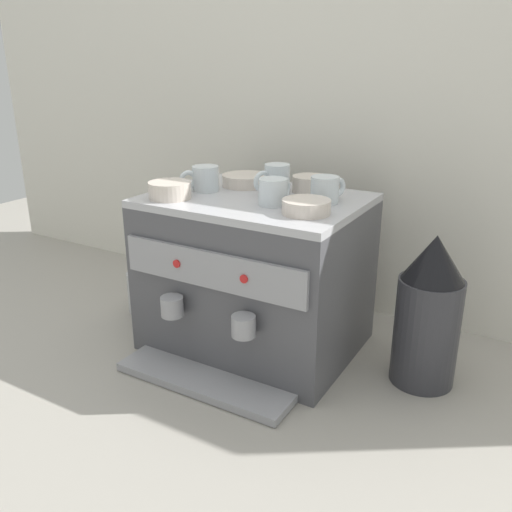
# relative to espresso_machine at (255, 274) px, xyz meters

# --- Properties ---
(ground_plane) EXTENTS (4.00, 4.00, 0.00)m
(ground_plane) POSITION_rel_espresso_machine_xyz_m (0.00, 0.00, -0.21)
(ground_plane) COLOR #9E998E
(tiled_backsplash_wall) EXTENTS (2.80, 0.03, 1.14)m
(tiled_backsplash_wall) POSITION_rel_espresso_machine_xyz_m (0.00, 0.38, 0.36)
(tiled_backsplash_wall) COLOR silver
(tiled_backsplash_wall) RESTS_ON ground_plane
(espresso_machine) EXTENTS (0.54, 0.52, 0.42)m
(espresso_machine) POSITION_rel_espresso_machine_xyz_m (0.00, 0.00, 0.00)
(espresso_machine) COLOR #4C4C51
(espresso_machine) RESTS_ON ground_plane
(ceramic_cup_0) EXTENTS (0.09, 0.09, 0.07)m
(ceramic_cup_0) POSITION_rel_espresso_machine_xyz_m (-0.15, -0.01, 0.24)
(ceramic_cup_0) COLOR silver
(ceramic_cup_0) RESTS_ON espresso_machine
(ceramic_cup_1) EXTENTS (0.07, 0.10, 0.06)m
(ceramic_cup_1) POSITION_rel_espresso_machine_xyz_m (0.08, -0.04, 0.24)
(ceramic_cup_1) COLOR silver
(ceramic_cup_1) RESTS_ON espresso_machine
(ceramic_cup_2) EXTENTS (0.07, 0.10, 0.08)m
(ceramic_cup_2) POSITION_rel_espresso_machine_xyz_m (0.03, 0.05, 0.25)
(ceramic_cup_2) COLOR silver
(ceramic_cup_2) RESTS_ON espresso_machine
(ceramic_cup_3) EXTENTS (0.07, 0.10, 0.07)m
(ceramic_cup_3) POSITION_rel_espresso_machine_xyz_m (0.18, 0.04, 0.24)
(ceramic_cup_3) COLOR silver
(ceramic_cup_3) RESTS_ON espresso_machine
(ceramic_bowl_0) EXTENTS (0.11, 0.11, 0.03)m
(ceramic_bowl_0) POSITION_rel_espresso_machine_xyz_m (0.18, -0.08, 0.23)
(ceramic_bowl_0) COLOR beige
(ceramic_bowl_0) RESTS_ON espresso_machine
(ceramic_bowl_1) EXTENTS (0.10, 0.10, 0.04)m
(ceramic_bowl_1) POSITION_rel_espresso_machine_xyz_m (0.10, 0.13, 0.23)
(ceramic_bowl_1) COLOR beige
(ceramic_bowl_1) RESTS_ON espresso_machine
(ceramic_bowl_2) EXTENTS (0.13, 0.13, 0.03)m
(ceramic_bowl_2) POSITION_rel_espresso_machine_xyz_m (-0.09, 0.10, 0.23)
(ceramic_bowl_2) COLOR beige
(ceramic_bowl_2) RESTS_ON espresso_machine
(ceramic_bowl_3) EXTENTS (0.11, 0.11, 0.04)m
(ceramic_bowl_3) POSITION_rel_espresso_machine_xyz_m (-0.18, -0.12, 0.23)
(ceramic_bowl_3) COLOR beige
(ceramic_bowl_3) RESTS_ON espresso_machine
(coffee_grinder) EXTENTS (0.15, 0.15, 0.38)m
(coffee_grinder) POSITION_rel_espresso_machine_xyz_m (0.45, 0.04, -0.02)
(coffee_grinder) COLOR #333338
(coffee_grinder) RESTS_ON ground_plane
(milk_pitcher) EXTENTS (0.10, 0.10, 0.13)m
(milk_pitcher) POSITION_rel_espresso_machine_xyz_m (-0.41, 0.01, -0.14)
(milk_pitcher) COLOR #B7B7BC
(milk_pitcher) RESTS_ON ground_plane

